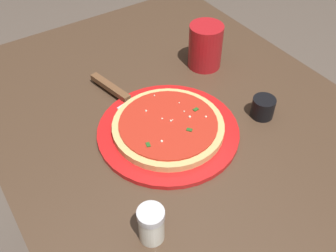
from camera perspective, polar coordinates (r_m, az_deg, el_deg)
The scene contains 7 objects.
restaurant_table at distance 0.96m, azimuth 2.41°, elevation -5.33°, with size 1.11×0.79×0.73m.
serving_plate at distance 0.84m, azimuth 0.00°, elevation -0.70°, with size 0.31×0.31×0.01m, color red.
pizza at distance 0.83m, azimuth 0.00°, elevation 0.04°, with size 0.24×0.24×0.02m.
pizza_server at distance 0.92m, azimuth -6.91°, elevation 4.52°, with size 0.22×0.09×0.01m.
cup_tall_drink at distance 1.01m, azimuth 5.52°, elevation 11.64°, with size 0.09×0.09×0.12m, color #B2191E.
cup_small_sauce at distance 0.90m, azimuth 13.83°, elevation 2.68°, with size 0.05×0.05×0.05m, color black.
parmesan_shaker at distance 0.66m, azimuth -2.48°, elevation -14.30°, with size 0.05×0.05×0.07m.
Camera 1 is at (-0.50, 0.38, 1.33)m, focal length 41.36 mm.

